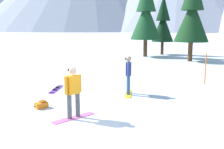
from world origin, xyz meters
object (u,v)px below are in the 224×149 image
Objects in this scene: snowboarder_midground at (128,74)px; trail_marker_pole at (206,69)px; pine_tree_leaning at (163,22)px; loose_snowboard_near_right at (56,89)px; pine_tree_tall at (146,13)px; snowboarder_foreground at (73,92)px; backpack_orange at (41,105)px; pine_tree_broad at (192,12)px.

trail_marker_pole is at bearing 43.32° from snowboarder_midground.
pine_tree_leaning is at bearing 90.13° from snowboarder_midground.
pine_tree_tall is at bearing 82.56° from loose_snowboard_near_right.
trail_marker_pole is at bearing 56.60° from snowboarder_foreground.
snowboarder_foreground is 3.74m from snowboarder_midground.
snowboarder_midground is 4.00m from backpack_orange.
pine_tree_broad is (6.30, 12.79, 4.13)m from loose_snowboard_near_right.
snowboarder_midground is 15.79m from pine_tree_tall.
loose_snowboard_near_right is 0.28× the size of pine_tree_leaning.
pine_tree_leaning is at bearing 87.25° from snowboarder_foreground.
pine_tree_broad is (-0.64, 9.51, 3.35)m from trail_marker_pole.
pine_tree_broad is at bearing 70.73° from backpack_orange.
pine_tree_tall reaches higher than trail_marker_pole.
snowboarder_foreground is at bearing -55.36° from loose_snowboard_near_right.
snowboarder_foreground reaches higher than backpack_orange.
backpack_orange is at bearing -134.96° from trail_marker_pole.
snowboarder_foreground is 8.18m from trail_marker_pole.
pine_tree_leaning is (-2.83, 5.09, -0.73)m from pine_tree_broad.
pine_tree_broad reaches higher than loose_snowboard_near_right.
trail_marker_pole is (6.95, 3.29, 0.78)m from loose_snowboard_near_right.
pine_tree_tall is (-4.29, 2.61, 0.08)m from pine_tree_broad.
pine_tree_broad is 5.87m from pine_tree_leaning.
snowboarder_midground is 0.22× the size of pine_tree_tall.
trail_marker_pole is at bearing -76.62° from pine_tree_leaning.
pine_tree_tall is (-1.50, 15.36, 3.34)m from snowboarder_midground.
snowboarder_foreground is at bearing -92.75° from pine_tree_leaning.
backpack_orange is at bearing -73.34° from loose_snowboard_near_right.
backpack_orange is at bearing -132.89° from snowboarder_midground.
backpack_orange is at bearing -109.27° from pine_tree_broad.
loose_snowboard_near_right is 16.10m from pine_tree_tall.
trail_marker_pole is 0.21× the size of pine_tree_tall.
snowboarder_foreground reaches higher than loose_snowboard_near_right.
snowboarder_midground is 4.72m from trail_marker_pole.
snowboarder_foreground is at bearing -123.40° from trail_marker_pole.
loose_snowboard_near_right is 0.23× the size of pine_tree_broad.
pine_tree_tall is (-0.43, 18.95, 3.34)m from snowboarder_foreground.
pine_tree_tall reaches higher than loose_snowboard_near_right.
pine_tree_broad reaches higher than snowboarder_midground.
pine_tree_tall is at bearing 86.34° from backpack_orange.
snowboarder_foreground is 0.96× the size of loose_snowboard_near_right.
pine_tree_tall reaches higher than pine_tree_leaning.
pine_tree_tall reaches higher than snowboarder_foreground.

